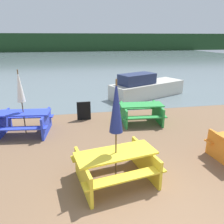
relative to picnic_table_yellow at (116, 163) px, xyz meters
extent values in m
cube|color=slate|center=(0.54, 29.96, -0.46)|extent=(60.00, 50.00, 0.00)
cube|color=#1E3D1E|center=(0.54, 49.96, 1.54)|extent=(80.00, 1.60, 4.00)
cube|color=yellow|center=(0.00, 0.00, 0.27)|extent=(1.93, 1.02, 0.04)
cube|color=yellow|center=(0.10, -0.54, 0.00)|extent=(1.85, 0.61, 0.04)
cube|color=yellow|center=(-0.10, 0.54, 0.00)|extent=(1.85, 0.61, 0.04)
cube|color=yellow|center=(-0.76, -0.14, -0.11)|extent=(0.32, 1.37, 0.71)
cube|color=yellow|center=(0.76, 0.14, -0.11)|extent=(0.32, 1.37, 0.71)
cube|color=blue|center=(-2.57, 3.22, 0.30)|extent=(1.82, 0.89, 0.04)
cube|color=blue|center=(-2.63, 2.67, -0.04)|extent=(1.78, 0.47, 0.04)
cube|color=blue|center=(-2.51, 3.77, -0.04)|extent=(1.78, 0.47, 0.04)
cube|color=blue|center=(-3.31, 3.30, -0.09)|extent=(0.22, 1.38, 0.74)
cube|color=blue|center=(-1.84, 3.14, -0.09)|extent=(0.22, 1.38, 0.74)
cube|color=green|center=(1.73, 3.49, 0.26)|extent=(1.70, 0.82, 0.04)
cube|color=green|center=(1.69, 2.94, -0.06)|extent=(1.67, 0.40, 0.04)
cube|color=green|center=(1.77, 4.04, -0.06)|extent=(1.67, 0.40, 0.04)
cube|color=green|center=(1.05, 3.54, -0.11)|extent=(0.17, 1.38, 0.70)
cube|color=green|center=(2.42, 3.44, -0.11)|extent=(0.17, 1.38, 0.70)
cylinder|color=brown|center=(-2.57, 3.22, 0.65)|extent=(0.04, 0.04, 2.23)
cone|color=white|center=(-2.57, 3.22, 1.23)|extent=(0.26, 0.26, 1.07)
cylinder|color=brown|center=(0.00, 0.00, 0.75)|extent=(0.04, 0.04, 2.42)
cone|color=navy|center=(0.00, 0.00, 1.38)|extent=(0.30, 0.30, 1.16)
cube|color=beige|center=(3.32, 7.25, -0.06)|extent=(4.64, 3.08, 0.80)
cube|color=navy|center=(2.59, 6.92, 0.62)|extent=(2.19, 1.68, 0.56)
cube|color=black|center=(-0.46, 4.19, -0.09)|extent=(0.55, 0.08, 0.75)
camera|label=1|loc=(-0.89, -4.26, 2.76)|focal=35.00mm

